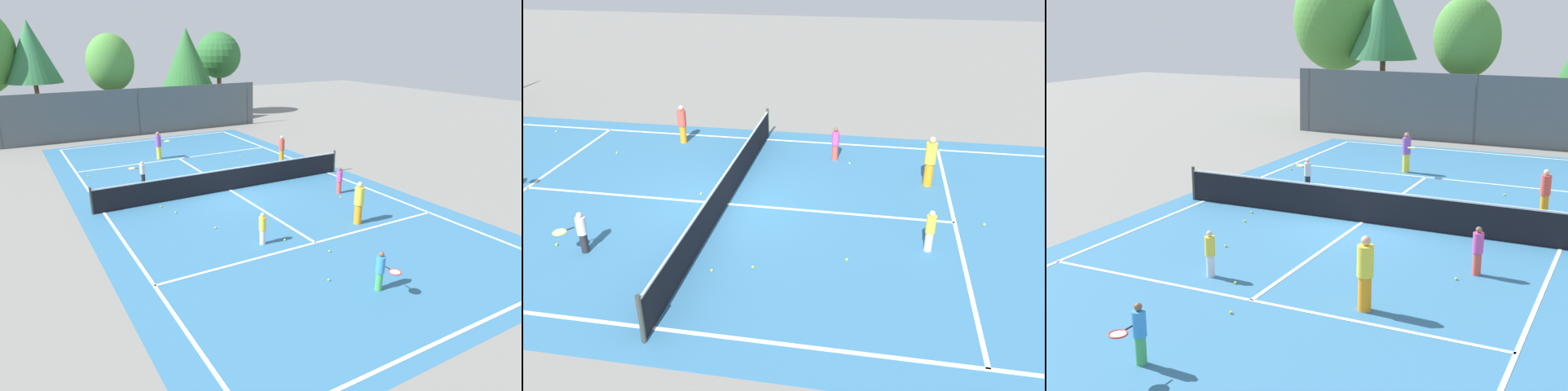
{
  "view_description": "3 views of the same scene",
  "coord_description": "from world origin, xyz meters",
  "views": [
    {
      "loc": [
        -8.47,
        -17.36,
        6.49
      ],
      "look_at": [
        -0.09,
        -2.92,
        0.64
      ],
      "focal_mm": 31.25,
      "sensor_mm": 36.0,
      "label": 1
    },
    {
      "loc": [
        -13.16,
        -4.01,
        7.02
      ],
      "look_at": [
        -0.63,
        -1.8,
        0.74
      ],
      "focal_mm": 36.37,
      "sensor_mm": 36.0,
      "label": 2
    },
    {
      "loc": [
        7.15,
        -18.38,
        5.94
      ],
      "look_at": [
        -1.48,
        -0.65,
        0.79
      ],
      "focal_mm": 48.49,
      "sensor_mm": 36.0,
      "label": 3
    }
  ],
  "objects": [
    {
      "name": "tennis_ball_10",
      "position": [
        4.88,
        8.37,
        0.03
      ],
      "size": [
        0.07,
        0.07,
        0.07
      ],
      "primitive_type": "sphere",
      "color": "#CCE533",
      "rests_on": "ground_plane"
    },
    {
      "name": "tree_0",
      "position": [
        8.67,
        19.36,
        4.98
      ],
      "size": [
        3.82,
        3.82,
        6.92
      ],
      "color": "brown",
      "rests_on": "ground_plane"
    },
    {
      "name": "court_surface",
      "position": [
        0.0,
        0.0,
        0.0
      ],
      "size": [
        13.0,
        25.0,
        0.01
      ],
      "color": "teal",
      "rests_on": "ground_plane"
    },
    {
      "name": "player_0",
      "position": [
        -3.14,
        2.76,
        0.58
      ],
      "size": [
        0.76,
        0.67,
        1.1
      ],
      "color": "#232328",
      "rests_on": "ground_plane"
    },
    {
      "name": "tennis_ball_6",
      "position": [
        -0.02,
        -7.17,
        0.03
      ],
      "size": [
        0.07,
        0.07,
        0.07
      ],
      "primitive_type": "sphere",
      "color": "#CCE533",
      "rests_on": "ground_plane"
    },
    {
      "name": "perimeter_fence",
      "position": [
        0.0,
        14.0,
        1.6
      ],
      "size": [
        18.0,
        0.12,
        3.2
      ],
      "color": "#515B60",
      "rests_on": "ground_plane"
    },
    {
      "name": "tennis_ball_1",
      "position": [
        3.14,
        4.95,
        0.03
      ],
      "size": [
        0.07,
        0.07,
        0.07
      ],
      "primitive_type": "sphere",
      "color": "#CCE533",
      "rests_on": "ground_plane"
    },
    {
      "name": "player_4",
      "position": [
        -0.96,
        6.93,
        0.79
      ],
      "size": [
        0.75,
        0.84,
        1.53
      ],
      "color": "yellow",
      "rests_on": "ground_plane"
    },
    {
      "name": "tennis_ball_11",
      "position": [
        -3.09,
        -1.49,
        0.03
      ],
      "size": [
        0.07,
        0.07,
        0.07
      ],
      "primitive_type": "sphere",
      "color": "#CCE533",
      "rests_on": "ground_plane"
    },
    {
      "name": "player_5",
      "position": [
        -0.31,
        -9.68,
        0.6
      ],
      "size": [
        0.34,
        0.81,
        1.15
      ],
      "color": "#3FA559",
      "rests_on": "ground_plane"
    },
    {
      "name": "player_1",
      "position": [
        -1.56,
        -5.58,
        0.57
      ],
      "size": [
        0.24,
        0.24,
        1.11
      ],
      "color": "silver",
      "rests_on": "ground_plane"
    },
    {
      "name": "tennis_ball_0",
      "position": [
        -0.79,
        -5.75,
        0.03
      ],
      "size": [
        0.07,
        0.07,
        0.07
      ],
      "primitive_type": "sphere",
      "color": "#CCE533",
      "rests_on": "ground_plane"
    },
    {
      "name": "tree_1",
      "position": [
        -1.09,
        16.14,
        4.77
      ],
      "size": [
        3.26,
        2.82,
        6.75
      ],
      "color": "brown",
      "rests_on": "ground_plane"
    },
    {
      "name": "tennis_ball_2",
      "position": [
        -5.1,
        5.35,
        0.03
      ],
      "size": [
        0.07,
        0.07,
        0.07
      ],
      "primitive_type": "sphere",
      "color": "#CCE533",
      "rests_on": "ground_plane"
    },
    {
      "name": "player_3",
      "position": [
        3.95,
        -2.78,
        0.6
      ],
      "size": [
        0.25,
        0.25,
        1.17
      ],
      "color": "#E54C3F",
      "rests_on": "ground_plane"
    },
    {
      "name": "tennis_net",
      "position": [
        0.0,
        0.0,
        0.51
      ],
      "size": [
        11.9,
        0.1,
        1.1
      ],
      "color": "#333833",
      "rests_on": "ground_plane"
    },
    {
      "name": "tennis_ball_4",
      "position": [
        -2.38,
        -3.64,
        0.03
      ],
      "size": [
        0.07,
        0.07,
        0.07
      ],
      "primitive_type": "sphere",
      "color": "#CCE533",
      "rests_on": "ground_plane"
    },
    {
      "name": "tennis_ball_9",
      "position": [
        -2.97,
        3.61,
        0.03
      ],
      "size": [
        0.07,
        0.07,
        0.07
      ],
      "primitive_type": "sphere",
      "color": "#CCE533",
      "rests_on": "ground_plane"
    },
    {
      "name": "tree_3",
      "position": [
        -5.87,
        17.58,
        5.54
      ],
      "size": [
        3.63,
        3.63,
        7.57
      ],
      "color": "brown",
      "rests_on": "ground_plane"
    },
    {
      "name": "tennis_ball_5",
      "position": [
        3.62,
        -3.32,
        0.03
      ],
      "size": [
        0.07,
        0.07,
        0.07
      ],
      "primitive_type": "sphere",
      "color": "#CCE533",
      "rests_on": "ground_plane"
    },
    {
      "name": "player_6",
      "position": [
        2.35,
        -5.82,
        0.82
      ],
      "size": [
        0.34,
        0.34,
        1.61
      ],
      "color": "orange",
      "rests_on": "ground_plane"
    },
    {
      "name": "tree_2",
      "position": [
        4.98,
        17.22,
        4.87
      ],
      "size": [
        4.1,
        4.1,
        7.17
      ],
      "color": "brown",
      "rests_on": "ground_plane"
    },
    {
      "name": "ground_plane",
      "position": [
        0.0,
        0.0,
        0.0
      ],
      "size": [
        80.0,
        80.0,
        0.0
      ],
      "primitive_type": "plane",
      "color": "slate"
    },
    {
      "name": "tennis_ball_8",
      "position": [
        -3.39,
        -0.58,
        0.03
      ],
      "size": [
        0.07,
        0.07,
        0.07
      ],
      "primitive_type": "sphere",
      "color": "#CCE533",
      "rests_on": "ground_plane"
    },
    {
      "name": "player_2",
      "position": [
        4.66,
        2.98,
        0.74
      ],
      "size": [
        0.31,
        0.31,
        1.44
      ],
      "color": "orange",
      "rests_on": "ground_plane"
    },
    {
      "name": "tennis_ball_7",
      "position": [
        0.46,
        0.94,
        0.03
      ],
      "size": [
        0.07,
        0.07,
        0.07
      ],
      "primitive_type": "sphere",
      "color": "#CCE533",
      "rests_on": "ground_plane"
    },
    {
      "name": "tennis_ball_3",
      "position": [
        -1.17,
        -8.6,
        0.03
      ],
      "size": [
        0.07,
        0.07,
        0.07
      ],
      "primitive_type": "sphere",
      "color": "#CCE533",
      "rests_on": "ground_plane"
    }
  ]
}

